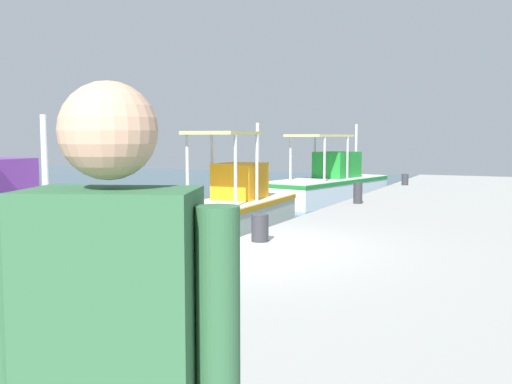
{
  "coord_description": "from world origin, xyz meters",
  "views": [
    {
      "loc": [
        -7.41,
        -4.11,
        2.38
      ],
      "look_at": [
        5.41,
        1.77,
        1.07
      ],
      "focal_mm": 41.86,
      "sensor_mm": 36.0,
      "label": 1
    }
  ],
  "objects_px": {
    "mooring_bollard_second": "(260,228)",
    "mooring_bollard_fourth": "(405,180)",
    "mooring_bollard_third": "(358,193)",
    "fishing_boat_fourth": "(328,184)",
    "fishing_boat_third": "(232,206)"
  },
  "relations": [
    {
      "from": "fishing_boat_fourth",
      "to": "mooring_bollard_second",
      "type": "xyz_separation_m",
      "value": [
        -12.77,
        -3.02,
        0.37
      ]
    },
    {
      "from": "mooring_bollard_second",
      "to": "mooring_bollard_fourth",
      "type": "height_order",
      "value": "mooring_bollard_second"
    },
    {
      "from": "mooring_bollard_second",
      "to": "mooring_bollard_fourth",
      "type": "xyz_separation_m",
      "value": [
        11.52,
        0.0,
        -0.02
      ]
    },
    {
      "from": "mooring_bollard_second",
      "to": "mooring_bollard_third",
      "type": "relative_size",
      "value": 0.83
    },
    {
      "from": "fishing_boat_fourth",
      "to": "mooring_bollard_fourth",
      "type": "relative_size",
      "value": 17.72
    },
    {
      "from": "fishing_boat_third",
      "to": "mooring_bollard_third",
      "type": "relative_size",
      "value": 10.04
    },
    {
      "from": "mooring_bollard_fourth",
      "to": "mooring_bollard_second",
      "type": "bearing_deg",
      "value": -180.0
    },
    {
      "from": "fishing_boat_fourth",
      "to": "mooring_bollard_fourth",
      "type": "distance_m",
      "value": 3.28
    },
    {
      "from": "fishing_boat_fourth",
      "to": "mooring_bollard_fourth",
      "type": "xyz_separation_m",
      "value": [
        -1.25,
        -3.02,
        0.35
      ]
    },
    {
      "from": "mooring_bollard_second",
      "to": "mooring_bollard_third",
      "type": "xyz_separation_m",
      "value": [
        5.64,
        -0.0,
        0.04
      ]
    },
    {
      "from": "fishing_boat_third",
      "to": "mooring_bollard_fourth",
      "type": "bearing_deg",
      "value": -28.81
    },
    {
      "from": "mooring_bollard_fourth",
      "to": "mooring_bollard_third",
      "type": "bearing_deg",
      "value": -180.0
    },
    {
      "from": "fishing_boat_third",
      "to": "mooring_bollard_second",
      "type": "height_order",
      "value": "fishing_boat_third"
    },
    {
      "from": "mooring_bollard_third",
      "to": "mooring_bollard_fourth",
      "type": "relative_size",
      "value": 1.37
    },
    {
      "from": "fishing_boat_third",
      "to": "mooring_bollard_second",
      "type": "distance_m",
      "value": 6.46
    }
  ]
}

